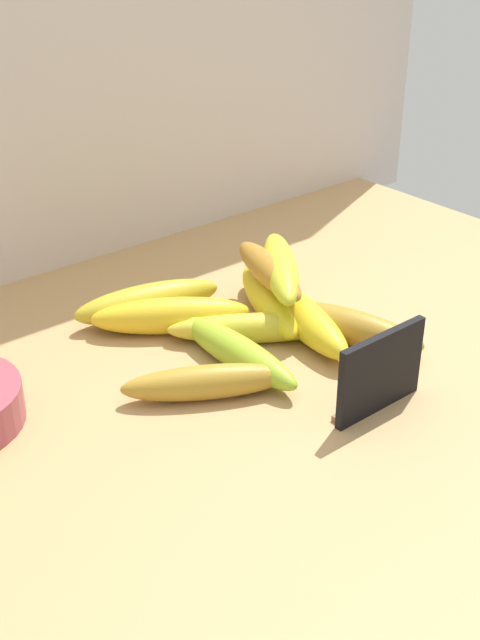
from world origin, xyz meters
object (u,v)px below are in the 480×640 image
object	(u,v)px
banana_2	(238,352)
banana_7	(257,328)
chalkboard_sign	(380,375)
banana_5	(148,301)
banana_3	(269,300)
banana_1	(302,316)
banana_4	(171,316)
banana_9	(269,270)
banana_0	(207,382)
banana_8	(281,267)
banana_6	(348,326)

from	to	relation	value
banana_2	banana_7	world-z (taller)	banana_2
chalkboard_sign	banana_5	size ratio (longest dim) A/B	0.62
banana_7	banana_3	bearing A→B (deg)	35.53
banana_1	banana_4	bearing A→B (deg)	139.64
banana_2	banana_7	bearing A→B (deg)	29.13
banana_4	banana_7	distance (cm)	9.88
chalkboard_sign	banana_9	size ratio (longest dim) A/B	0.70
banana_0	banana_4	bearing A→B (deg)	69.11
chalkboard_sign	banana_5	distance (cm)	30.60
banana_1	banana_7	bearing A→B (deg)	161.06
chalkboard_sign	banana_1	distance (cm)	16.41
banana_9	banana_1	bearing A→B (deg)	-87.73
banana_4	banana_5	bearing A→B (deg)	90.73
chalkboard_sign	banana_0	bearing A→B (deg)	133.86
chalkboard_sign	banana_3	world-z (taller)	chalkboard_sign
banana_1	banana_3	world-z (taller)	banana_1
banana_8	banana_9	world-z (taller)	banana_8
banana_9	banana_5	bearing A→B (deg)	141.93
banana_0	banana_5	bearing A→B (deg)	74.39
banana_5	banana_9	size ratio (longest dim) A/B	1.13
chalkboard_sign	banana_6	distance (cm)	13.05
banana_0	banana_2	xyz separation A→B (cm)	(6.04, 2.51, 0.07)
banana_4	banana_9	xyz separation A→B (cm)	(11.02, -4.10, 3.84)
banana_2	banana_4	xyz separation A→B (cm)	(-1.04, 10.58, 0.27)
banana_8	banana_9	bearing A→B (deg)	159.90
banana_5	banana_6	size ratio (longest dim) A/B	1.02
banana_3	banana_4	bearing A→B (deg)	159.08
banana_4	banana_7	size ratio (longest dim) A/B	0.91
banana_3	banana_8	distance (cm)	4.22
banana_7	banana_8	distance (cm)	8.33
banana_0	banana_9	xyz separation A→B (cm)	(16.01, 8.99, 4.17)
banana_8	banana_7	bearing A→B (deg)	-153.37
banana_6	banana_9	xyz separation A→B (cm)	(-2.65, 10.27, 3.89)
banana_6	banana_4	bearing A→B (deg)	133.58
banana_4	banana_8	world-z (taller)	banana_8
banana_6	banana_1	bearing A→B (deg)	116.82
banana_5	banana_9	distance (cm)	14.59
banana_1	banana_4	distance (cm)	14.75
banana_0	banana_3	size ratio (longest dim) A/B	0.97
banana_4	banana_5	size ratio (longest dim) A/B	1.02
banana_0	banana_4	distance (cm)	14.01
chalkboard_sign	banana_9	world-z (taller)	chalkboard_sign
banana_3	banana_8	bearing A→B (deg)	-15.72
banana_5	banana_6	distance (cm)	23.40
banana_5	banana_9	xyz separation A→B (cm)	(11.08, -8.68, 3.85)
banana_0	banana_3	world-z (taller)	banana_3
banana_4	banana_8	distance (cm)	13.82
chalkboard_sign	banana_6	bearing A→B (deg)	57.14
banana_0	banana_3	xyz separation A→B (cm)	(16.05, 8.86, 0.35)
banana_4	banana_6	distance (cm)	19.83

